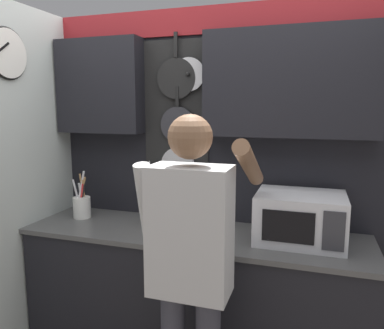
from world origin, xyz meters
name	(u,v)px	position (x,y,z in m)	size (l,w,h in m)	color
base_cabinet_counter	(192,303)	(0.00, 0.00, 0.47)	(2.12, 0.59, 0.94)	black
back_wall_unit	(207,144)	(0.02, 0.26, 1.46)	(2.69, 0.20, 2.33)	black
microwave	(300,218)	(0.63, 0.04, 1.08)	(0.49, 0.40, 0.28)	silver
knife_block	(161,212)	(-0.22, 0.04, 1.03)	(0.12, 0.15, 0.27)	brown
utensil_crock	(82,205)	(-0.82, 0.04, 1.03)	(0.12, 0.12, 0.33)	white
person	(191,257)	(0.16, -0.51, 1.00)	(0.54, 0.62, 1.67)	#383842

